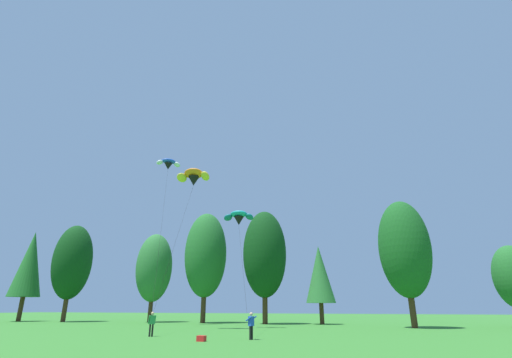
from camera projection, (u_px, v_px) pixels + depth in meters
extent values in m
cylinder|color=#472D19|center=(21.00, 309.00, 54.49)|extent=(0.64, 0.64, 3.45)
cone|color=#236628|center=(30.00, 263.00, 56.68)|extent=(4.52, 4.52, 9.83)
cylinder|color=#472D19|center=(65.00, 309.00, 52.96)|extent=(0.64, 0.64, 3.50)
ellipsoid|color=#0F3D14|center=(72.00, 262.00, 55.18)|extent=(5.57, 5.57, 10.96)
cylinder|color=#472D19|center=(150.00, 310.00, 51.66)|extent=(0.61, 0.61, 3.10)
ellipsoid|color=#2D7033|center=(154.00, 267.00, 53.63)|extent=(5.14, 5.14, 9.71)
cylinder|color=#472D19|center=(203.00, 308.00, 49.32)|extent=(0.66, 0.66, 3.73)
ellipsoid|color=#236628|center=(206.00, 254.00, 51.69)|extent=(5.82, 5.82, 11.69)
cylinder|color=#472D19|center=(265.00, 309.00, 46.17)|extent=(0.65, 0.65, 3.60)
ellipsoid|color=#0F3D14|center=(265.00, 253.00, 48.45)|extent=(5.68, 5.68, 11.27)
cylinder|color=#472D19|center=(322.00, 314.00, 45.44)|extent=(0.55, 0.55, 2.49)
cone|color=#2D7033|center=(320.00, 274.00, 47.03)|extent=(3.71, 3.71, 7.09)
cylinder|color=#472D19|center=(413.00, 311.00, 37.56)|extent=(0.63, 0.63, 3.32)
ellipsoid|color=#19561E|center=(404.00, 248.00, 39.66)|extent=(5.38, 5.38, 10.40)
cylinder|color=black|center=(150.00, 330.00, 26.54)|extent=(0.18, 0.18, 0.84)
cylinder|color=black|center=(152.00, 330.00, 26.66)|extent=(0.18, 0.18, 0.84)
cube|color=#2D8E47|center=(152.00, 320.00, 26.84)|extent=(0.41, 0.45, 0.60)
sphere|color=tan|center=(153.00, 313.00, 26.99)|extent=(0.22, 0.22, 0.22)
cylinder|color=#2D8E47|center=(149.00, 319.00, 26.71)|extent=(0.21, 0.18, 0.57)
cylinder|color=#2D8E47|center=(155.00, 319.00, 26.99)|extent=(0.21, 0.18, 0.57)
cylinder|color=black|center=(250.00, 333.00, 24.01)|extent=(0.16, 0.16, 0.84)
cylinder|color=black|center=(252.00, 333.00, 24.16)|extent=(0.16, 0.16, 0.84)
cube|color=blue|center=(251.00, 321.00, 24.32)|extent=(0.35, 0.44, 0.60)
sphere|color=tan|center=(251.00, 314.00, 24.47)|extent=(0.22, 0.22, 0.22)
cylinder|color=blue|center=(249.00, 319.00, 24.19)|extent=(0.53, 0.25, 0.35)
cylinder|color=blue|center=(253.00, 318.00, 24.56)|extent=(0.53, 0.25, 0.35)
ellipsoid|color=orange|center=(194.00, 174.00, 39.48)|extent=(2.25, 1.79, 1.23)
ellipsoid|color=yellow|center=(205.00, 176.00, 39.12)|extent=(1.42, 1.44, 1.38)
ellipsoid|color=yellow|center=(182.00, 178.00, 39.60)|extent=(1.25, 1.45, 1.38)
cone|color=black|center=(194.00, 181.00, 39.35)|extent=(1.30, 1.30, 1.01)
cylinder|color=black|center=(176.00, 240.00, 33.09)|extent=(1.50, 8.28, 13.11)
ellipsoid|color=teal|center=(239.00, 214.00, 40.70)|extent=(2.06, 1.43, 0.97)
ellipsoid|color=#0F666B|center=(249.00, 217.00, 40.39)|extent=(1.24, 1.13, 1.14)
ellipsoid|color=#0F666B|center=(228.00, 218.00, 40.78)|extent=(1.09, 1.12, 1.14)
cone|color=black|center=(239.00, 221.00, 40.55)|extent=(1.22, 1.22, 0.93)
cylinder|color=black|center=(242.00, 259.00, 32.54)|extent=(5.27, 12.55, 8.95)
ellipsoid|color=blue|center=(169.00, 161.00, 49.64)|extent=(2.11, 1.99, 0.81)
ellipsoid|color=white|center=(177.00, 165.00, 49.93)|extent=(1.24, 1.28, 0.99)
ellipsoid|color=white|center=(160.00, 162.00, 49.13)|extent=(1.28, 1.19, 0.99)
cone|color=black|center=(168.00, 166.00, 49.49)|extent=(1.46, 1.46, 0.89)
cylinder|color=black|center=(162.00, 222.00, 38.16)|extent=(9.10, 15.28, 18.34)
cube|color=red|center=(201.00, 338.00, 22.83)|extent=(0.55, 0.40, 0.34)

